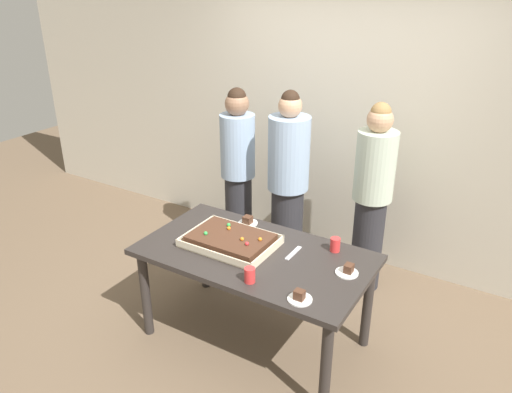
{
  "coord_description": "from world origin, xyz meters",
  "views": [
    {
      "loc": [
        1.57,
        -2.56,
        2.54
      ],
      "look_at": [
        -0.08,
        0.15,
        1.1
      ],
      "focal_mm": 35.03,
      "sensor_mm": 36.0,
      "label": 1
    }
  ],
  "objects": [
    {
      "name": "ground_plane",
      "position": [
        0.0,
        0.0,
        0.0
      ],
      "size": [
        12.0,
        12.0,
        0.0
      ],
      "primitive_type": "plane",
      "color": "brown"
    },
    {
      "name": "interior_back_panel",
      "position": [
        0.0,
        1.6,
        1.5
      ],
      "size": [
        8.0,
        0.12,
        3.0
      ],
      "primitive_type": "cube",
      "color": "beige",
      "rests_on": "ground_plane"
    },
    {
      "name": "party_table",
      "position": [
        0.0,
        0.0,
        0.66
      ],
      "size": [
        1.61,
        0.89,
        0.75
      ],
      "color": "#2D2826",
      "rests_on": "ground_plane"
    },
    {
      "name": "sheet_cake",
      "position": [
        -0.2,
        -0.0,
        0.79
      ],
      "size": [
        0.63,
        0.45,
        0.1
      ],
      "color": "beige",
      "rests_on": "party_table"
    },
    {
      "name": "plated_slice_near_left",
      "position": [
        0.65,
        0.09,
        0.77
      ],
      "size": [
        0.15,
        0.15,
        0.07
      ],
      "color": "white",
      "rests_on": "party_table"
    },
    {
      "name": "plated_slice_near_right",
      "position": [
        0.52,
        -0.33,
        0.77
      ],
      "size": [
        0.15,
        0.15,
        0.07
      ],
      "color": "white",
      "rests_on": "party_table"
    },
    {
      "name": "plated_slice_far_left",
      "position": [
        -0.27,
        0.34,
        0.77
      ],
      "size": [
        0.15,
        0.15,
        0.07
      ],
      "color": "white",
      "rests_on": "party_table"
    },
    {
      "name": "drink_cup_nearest",
      "position": [
        0.47,
        0.31,
        0.8
      ],
      "size": [
        0.07,
        0.07,
        0.1
      ],
      "primitive_type": "cylinder",
      "color": "red",
      "rests_on": "party_table"
    },
    {
      "name": "drink_cup_middle",
      "position": [
        0.16,
        -0.32,
        0.8
      ],
      "size": [
        0.07,
        0.07,
        0.1
      ],
      "primitive_type": "cylinder",
      "color": "red",
      "rests_on": "party_table"
    },
    {
      "name": "cake_server_utensil",
      "position": [
        0.24,
        0.12,
        0.75
      ],
      "size": [
        0.03,
        0.2,
        0.01
      ],
      "primitive_type": "cube",
      "color": "silver",
      "rests_on": "party_table"
    },
    {
      "name": "person_serving_front",
      "position": [
        -0.25,
        0.96,
        0.86
      ],
      "size": [
        0.35,
        0.35,
        1.68
      ],
      "rotation": [
        0.0,
        0.0,
        -1.52
      ],
      "color": "#28282D",
      "rests_on": "ground_plane"
    },
    {
      "name": "person_green_shirt_behind",
      "position": [
        0.45,
        1.1,
        0.86
      ],
      "size": [
        0.32,
        0.32,
        1.64
      ],
      "rotation": [
        0.0,
        0.0,
        -2.1
      ],
      "color": "#28282D",
      "rests_on": "ground_plane"
    },
    {
      "name": "person_striped_tie_right",
      "position": [
        -0.79,
        0.99,
        0.86
      ],
      "size": [
        0.31,
        0.31,
        1.63
      ],
      "rotation": [
        0.0,
        0.0,
        -1.04
      ],
      "color": "#28282D",
      "rests_on": "ground_plane"
    }
  ]
}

